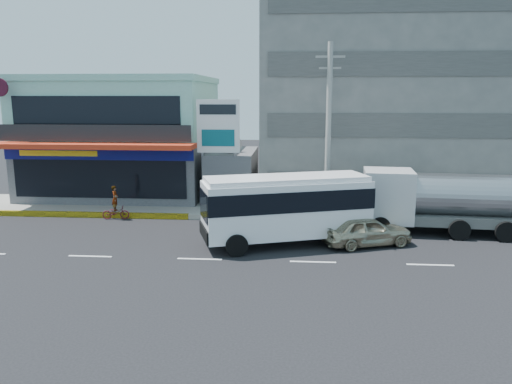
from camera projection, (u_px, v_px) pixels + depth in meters
ground at (200, 259)px, 22.09m from camera, size 120.00×120.00×0.00m
sidewalk at (308, 210)px, 30.98m from camera, size 70.00×5.00×0.30m
shop_building at (125, 140)px, 35.59m from camera, size 12.40×11.70×8.00m
concrete_building at (380, 97)px, 34.67m from camera, size 16.00×12.00×14.00m
gap_structure at (233, 177)px, 33.50m from camera, size 3.00×6.00×3.50m
satellite_dish at (230, 151)px, 32.18m from camera, size 1.50×1.50×0.15m
billboard at (218, 132)px, 30.19m from camera, size 2.60×0.18×6.90m
utility_pole_near at (328, 131)px, 27.89m from camera, size 1.60×0.30×10.00m
minibus at (286, 204)px, 23.95m from camera, size 8.40×4.98×3.35m
sedan at (367, 231)px, 23.99m from camera, size 4.65×3.07×1.47m
tanker_truck at (438, 200)px, 25.99m from camera, size 8.51×3.30×3.28m
motorcycle_rider at (116, 208)px, 29.10m from camera, size 1.61×0.75×1.98m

